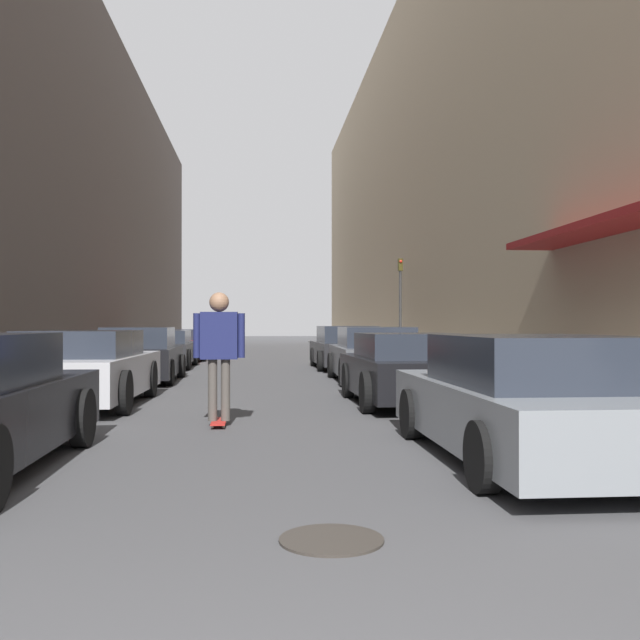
{
  "coord_description": "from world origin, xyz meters",
  "views": [
    {
      "loc": [
        0.09,
        -1.55,
        1.44
      ],
      "look_at": [
        1.29,
        12.4,
        1.51
      ],
      "focal_mm": 40.0,
      "sensor_mm": 36.0,
      "label": 1
    }
  ],
  "objects_px": {
    "parked_car_right_0": "(531,400)",
    "parked_car_left_3": "(165,349)",
    "parked_car_left_1": "(84,369)",
    "skateboarder": "(219,343)",
    "parked_car_left_2": "(140,356)",
    "parked_car_right_2": "(374,355)",
    "parked_car_right_1": "(407,370)",
    "manhole_cover": "(331,540)",
    "parked_car_left_4": "(181,345)",
    "traffic_light": "(400,298)",
    "parked_car_right_3": "(346,348)"
  },
  "relations": [
    {
      "from": "parked_car_left_4",
      "to": "parked_car_left_1",
      "type": "bearing_deg",
      "value": -89.98
    },
    {
      "from": "parked_car_left_4",
      "to": "parked_car_right_3",
      "type": "distance_m",
      "value": 8.38
    },
    {
      "from": "parked_car_left_3",
      "to": "parked_car_left_1",
      "type": "bearing_deg",
      "value": -90.06
    },
    {
      "from": "parked_car_right_0",
      "to": "parked_car_left_3",
      "type": "bearing_deg",
      "value": 110.02
    },
    {
      "from": "parked_car_left_1",
      "to": "parked_car_left_4",
      "type": "relative_size",
      "value": 0.97
    },
    {
      "from": "parked_car_right_1",
      "to": "skateboarder",
      "type": "relative_size",
      "value": 2.12
    },
    {
      "from": "parked_car_left_3",
      "to": "parked_car_right_0",
      "type": "bearing_deg",
      "value": -69.98
    },
    {
      "from": "parked_car_right_0",
      "to": "parked_car_left_4",
      "type": "bearing_deg",
      "value": 105.51
    },
    {
      "from": "parked_car_right_1",
      "to": "parked_car_left_3",
      "type": "bearing_deg",
      "value": 117.32
    },
    {
      "from": "parked_car_right_0",
      "to": "parked_car_right_3",
      "type": "distance_m",
      "value": 15.23
    },
    {
      "from": "parked_car_left_1",
      "to": "parked_car_left_3",
      "type": "xyz_separation_m",
      "value": [
        0.01,
        10.68,
        -0.05
      ]
    },
    {
      "from": "parked_car_left_4",
      "to": "parked_car_right_2",
      "type": "distance_m",
      "value": 12.61
    },
    {
      "from": "parked_car_right_3",
      "to": "manhole_cover",
      "type": "height_order",
      "value": "parked_car_right_3"
    },
    {
      "from": "parked_car_left_2",
      "to": "parked_car_right_0",
      "type": "relative_size",
      "value": 0.89
    },
    {
      "from": "manhole_cover",
      "to": "parked_car_right_1",
      "type": "bearing_deg",
      "value": 74.56
    },
    {
      "from": "parked_car_right_2",
      "to": "parked_car_right_3",
      "type": "distance_m",
      "value": 5.12
    },
    {
      "from": "parked_car_left_3",
      "to": "parked_car_left_4",
      "type": "bearing_deg",
      "value": 90.18
    },
    {
      "from": "traffic_light",
      "to": "skateboarder",
      "type": "bearing_deg",
      "value": -110.19
    },
    {
      "from": "parked_car_left_3",
      "to": "parked_car_left_4",
      "type": "xyz_separation_m",
      "value": [
        -0.02,
        5.11,
        0.0
      ]
    },
    {
      "from": "parked_car_left_2",
      "to": "parked_car_right_2",
      "type": "height_order",
      "value": "parked_car_right_2"
    },
    {
      "from": "parked_car_right_1",
      "to": "traffic_light",
      "type": "xyz_separation_m",
      "value": [
        2.54,
        13.2,
        1.77
      ]
    },
    {
      "from": "parked_car_left_2",
      "to": "parked_car_right_2",
      "type": "distance_m",
      "value": 5.79
    },
    {
      "from": "parked_car_right_0",
      "to": "traffic_light",
      "type": "distance_m",
      "value": 18.63
    },
    {
      "from": "parked_car_left_1",
      "to": "skateboarder",
      "type": "relative_size",
      "value": 2.4
    },
    {
      "from": "parked_car_left_1",
      "to": "manhole_cover",
      "type": "bearing_deg",
      "value": -66.36
    },
    {
      "from": "parked_car_left_4",
      "to": "skateboarder",
      "type": "distance_m",
      "value": 18.6
    },
    {
      "from": "parked_car_left_3",
      "to": "parked_car_right_2",
      "type": "bearing_deg",
      "value": -45.79
    },
    {
      "from": "parked_car_right_0",
      "to": "parked_car_right_2",
      "type": "distance_m",
      "value": 10.11
    },
    {
      "from": "parked_car_left_2",
      "to": "parked_car_right_1",
      "type": "bearing_deg",
      "value": -44.33
    },
    {
      "from": "parked_car_right_1",
      "to": "manhole_cover",
      "type": "distance_m",
      "value": 8.09
    },
    {
      "from": "parked_car_right_1",
      "to": "skateboarder",
      "type": "distance_m",
      "value": 4.01
    },
    {
      "from": "parked_car_right_0",
      "to": "parked_car_right_2",
      "type": "xyz_separation_m",
      "value": [
        -0.01,
        10.11,
        0.02
      ]
    },
    {
      "from": "parked_car_left_2",
      "to": "parked_car_left_3",
      "type": "bearing_deg",
      "value": 91.07
    },
    {
      "from": "parked_car_left_3",
      "to": "parked_car_right_3",
      "type": "xyz_separation_m",
      "value": [
        5.81,
        -0.92,
        0.05
      ]
    },
    {
      "from": "parked_car_left_3",
      "to": "skateboarder",
      "type": "bearing_deg",
      "value": -79.49
    },
    {
      "from": "skateboarder",
      "to": "manhole_cover",
      "type": "distance_m",
      "value": 5.62
    },
    {
      "from": "parked_car_left_1",
      "to": "parked_car_right_0",
      "type": "height_order",
      "value": "same"
    },
    {
      "from": "skateboarder",
      "to": "traffic_light",
      "type": "relative_size",
      "value": 0.51
    },
    {
      "from": "parked_car_left_3",
      "to": "parked_car_left_4",
      "type": "height_order",
      "value": "parked_car_left_3"
    },
    {
      "from": "parked_car_right_0",
      "to": "manhole_cover",
      "type": "bearing_deg",
      "value": -132.67
    },
    {
      "from": "parked_car_left_3",
      "to": "parked_car_right_1",
      "type": "xyz_separation_m",
      "value": [
        5.65,
        -10.94,
        0.02
      ]
    },
    {
      "from": "parked_car_right_0",
      "to": "parked_car_right_2",
      "type": "bearing_deg",
      "value": 90.05
    },
    {
      "from": "parked_car_right_3",
      "to": "traffic_light",
      "type": "xyz_separation_m",
      "value": [
        2.39,
        3.17,
        1.74
      ]
    },
    {
      "from": "parked_car_left_1",
      "to": "parked_car_right_1",
      "type": "distance_m",
      "value": 5.67
    },
    {
      "from": "parked_car_left_2",
      "to": "skateboarder",
      "type": "height_order",
      "value": "skateboarder"
    },
    {
      "from": "parked_car_right_2",
      "to": "manhole_cover",
      "type": "height_order",
      "value": "parked_car_right_2"
    },
    {
      "from": "manhole_cover",
      "to": "traffic_light",
      "type": "xyz_separation_m",
      "value": [
        4.69,
        20.98,
        2.38
      ]
    },
    {
      "from": "parked_car_right_1",
      "to": "manhole_cover",
      "type": "bearing_deg",
      "value": -105.44
    },
    {
      "from": "parked_car_right_0",
      "to": "parked_car_right_1",
      "type": "bearing_deg",
      "value": 92.5
    },
    {
      "from": "parked_car_left_3",
      "to": "parked_car_right_3",
      "type": "relative_size",
      "value": 0.97
    }
  ]
}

